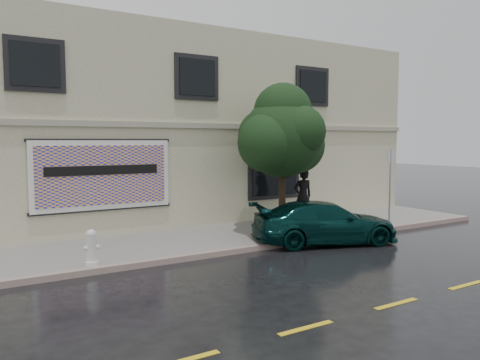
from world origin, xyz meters
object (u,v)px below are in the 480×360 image
car (325,222)px  pedestrian (303,196)px  fire_hydrant (91,248)px  street_tree (283,138)px

car → pedestrian: bearing=-5.3°
pedestrian → fire_hydrant: 8.04m
car → pedestrian: pedestrian is taller
pedestrian → street_tree: size_ratio=0.44×
pedestrian → street_tree: (-1.33, -0.55, 2.07)m
street_tree → fire_hydrant: size_ratio=5.13×
street_tree → pedestrian: bearing=22.7°
car → fire_hydrant: 6.78m
street_tree → fire_hydrant: street_tree is taller
pedestrian → fire_hydrant: bearing=21.7°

